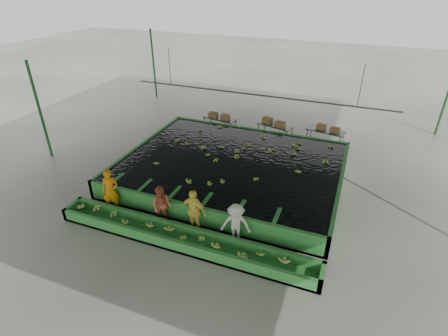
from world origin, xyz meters
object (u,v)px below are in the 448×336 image
at_px(worker_d, 236,224).
at_px(packing_table_left, 220,125).
at_px(box_stack_left, 219,118).
at_px(packing_table_mid, 275,132).
at_px(flotation_tank, 232,168).
at_px(worker_b, 162,206).
at_px(packing_table_right, 325,138).
at_px(box_stack_mid, 273,125).
at_px(sorting_trough, 182,239).
at_px(worker_c, 193,212).
at_px(box_stack_right, 328,131).
at_px(worker_a, 110,191).

relative_size(worker_d, packing_table_left, 0.82).
bearing_deg(box_stack_left, packing_table_mid, 4.37).
height_order(flotation_tank, worker_b, worker_b).
height_order(packing_table_right, box_stack_mid, box_stack_mid).
relative_size(flotation_tank, sorting_trough, 1.00).
height_order(worker_d, packing_table_mid, worker_d).
bearing_deg(flotation_tank, worker_c, -88.70).
xyz_separation_m(sorting_trough, packing_table_left, (-2.54, 9.84, 0.21)).
xyz_separation_m(sorting_trough, worker_d, (1.75, 0.80, 0.57)).
xyz_separation_m(worker_c, box_stack_right, (3.65, 9.39, 0.01)).
bearing_deg(worker_c, packing_table_right, 78.12).
distance_m(sorting_trough, packing_table_left, 10.16).
bearing_deg(flotation_tank, box_stack_mid, 81.29).
xyz_separation_m(flotation_tank, worker_a, (-3.59, -4.30, 0.49)).
relative_size(worker_d, packing_table_right, 0.80).
relative_size(sorting_trough, packing_table_left, 4.98).
bearing_deg(packing_table_right, worker_d, -101.32).
xyz_separation_m(packing_table_left, box_stack_right, (6.28, 0.35, 0.48)).
height_order(flotation_tank, packing_table_left, packing_table_left).
bearing_deg(packing_table_left, worker_b, -81.85).
bearing_deg(packing_table_mid, worker_b, -102.68).
bearing_deg(box_stack_left, flotation_tank, -61.33).
xyz_separation_m(sorting_trough, box_stack_mid, (0.74, 9.93, 0.67)).
distance_m(worker_c, worker_d, 1.66).
distance_m(packing_table_mid, packing_table_right, 2.82).
xyz_separation_m(worker_a, packing_table_right, (7.23, 9.44, -0.47)).
bearing_deg(flotation_tank, worker_d, -67.86).
bearing_deg(worker_b, packing_table_left, 90.20).
bearing_deg(worker_a, packing_table_mid, 41.11).
bearing_deg(box_stack_mid, box_stack_left, -176.77).
bearing_deg(box_stack_left, packing_table_right, 4.53).
xyz_separation_m(worker_a, box_stack_left, (1.05, 8.95, -0.02)).
distance_m(box_stack_left, box_stack_right, 6.30).
bearing_deg(packing_table_left, worker_c, -73.74).
height_order(flotation_tank, sorting_trough, flotation_tank).
relative_size(worker_b, worker_c, 0.89).
bearing_deg(worker_c, worker_d, 8.69).
relative_size(packing_table_right, box_stack_mid, 1.43).
bearing_deg(packing_table_mid, packing_table_right, 4.72).
bearing_deg(sorting_trough, flotation_tank, 90.00).
distance_m(flotation_tank, worker_a, 5.62).
height_order(packing_table_mid, box_stack_mid, box_stack_mid).
height_order(packing_table_left, box_stack_left, box_stack_left).
bearing_deg(worker_a, box_stack_mid, 41.38).
relative_size(flotation_tank, worker_d, 6.08).
bearing_deg(box_stack_right, flotation_tank, -126.35).
relative_size(worker_c, worker_d, 1.13).
xyz_separation_m(sorting_trough, box_stack_left, (-2.54, 9.75, 0.66)).
bearing_deg(worker_d, worker_a, 166.03).
height_order(worker_b, box_stack_right, worker_b).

